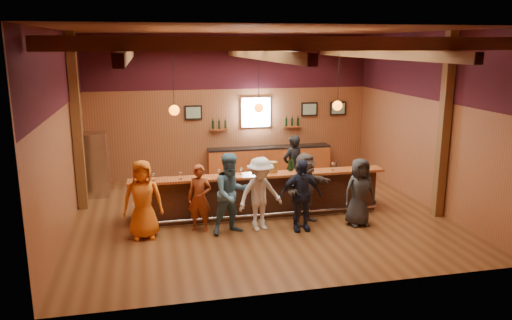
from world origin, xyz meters
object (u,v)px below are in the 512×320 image
Objects in this scene: back_bar_cabinet at (269,161)px; customer_orange at (143,200)px; customer_dark at (359,192)px; customer_brown at (305,188)px; bar_counter at (258,193)px; bottle_a at (290,166)px; customer_white at (260,194)px; customer_redvest at (200,198)px; customer_denim at (232,194)px; ice_bucket at (273,167)px; bartender at (293,167)px; stainless_fridge at (95,165)px; customer_navy at (301,195)px.

customer_orange is (-4.00, -4.62, 0.40)m from back_bar_cabinet.
customer_dark is at bearing -3.36° from customer_orange.
customer_orange is 1.02× the size of customer_brown.
bar_counter is 1.06m from bottle_a.
customer_white is at bearing 170.66° from customer_dark.
back_bar_cabinet is 2.28× the size of customer_orange.
customer_orange is at bearing -150.78° from customer_redvest.
customer_redvest is at bearing 140.71° from customer_denim.
customer_brown reaches higher than customer_redvest.
ice_bucket is 0.85× the size of bottle_a.
customer_denim is at bearing 25.01° from bartender.
stainless_fridge is at bearing 151.40° from bottle_a.
customer_orange is 3.69m from bottle_a.
customer_white is 2.58m from bartender.
bottle_a is (1.63, 0.98, 0.31)m from customer_denim.
ice_bucket is at bearing 14.55° from customer_orange.
bottle_a reaches higher than ice_bucket.
bartender is at bearing 31.98° from customer_denim.
customer_denim is 1.58m from customer_navy.
customer_redvest is 2.04m from ice_bucket.
customer_navy is (0.90, -0.22, -0.02)m from customer_white.
bar_counter is 1.56m from customer_navy.
customer_orange is 1.95m from customer_denim.
customer_white is at bearing -135.88° from bottle_a.
stainless_fridge is at bearing 119.80° from customer_white.
customer_denim is (1.95, -0.14, 0.05)m from customer_orange.
customer_white is 1.06× the size of customer_dark.
back_bar_cabinet is (1.18, 3.57, -0.05)m from bar_counter.
stainless_fridge reaches higher than bar_counter.
stainless_fridge is 1.17× the size of customer_redvest.
customer_dark is at bearing -22.31° from customer_white.
customer_orange reaches higher than back_bar_cabinet.
customer_navy is 1.03× the size of customer_dark.
customer_redvest is at bearing 7.87° from customer_orange.
customer_navy is at bearing -31.19° from customer_white.
customer_dark is (2.14, -1.34, 0.29)m from bar_counter.
customer_orange reaches higher than customer_white.
customer_dark reaches higher than customer_redvest.
ice_bucket is at bearing 32.65° from bartender.
bar_counter is at bearing 164.61° from bottle_a.
customer_denim reaches higher than customer_dark.
customer_brown is at bearing 1.80° from customer_orange.
bottle_a is at bearing -28.60° from stainless_fridge.
ice_bucket is (1.19, 0.96, 0.32)m from customer_denim.
customer_white reaches higher than customer_dark.
customer_orange reaches higher than customer_dark.
bottle_a is (0.44, 0.02, -0.01)m from ice_bucket.
back_bar_cabinet is 2.59× the size of customer_redvest.
bartender is at bearing 27.02° from customer_orange.
bartender reaches higher than back_bar_cabinet.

